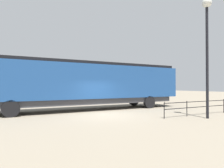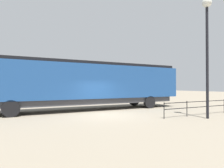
{
  "view_description": "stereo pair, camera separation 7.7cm",
  "coord_description": "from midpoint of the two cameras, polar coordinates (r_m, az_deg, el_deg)",
  "views": [
    {
      "loc": [
        11.46,
        -5.23,
        1.98
      ],
      "look_at": [
        -0.75,
        0.85,
        2.14
      ],
      "focal_mm": 29.56,
      "sensor_mm": 36.0,
      "label": 1
    },
    {
      "loc": [
        11.5,
        -5.16,
        1.98
      ],
      "look_at": [
        -0.75,
        0.85,
        2.14
      ],
      "focal_mm": 29.56,
      "sensor_mm": 36.0,
      "label": 2
    }
  ],
  "objects": [
    {
      "name": "platform_fence",
      "position": [
        15.44,
        29.22,
        -5.49
      ],
      "size": [
        0.05,
        9.77,
        1.01
      ],
      "color": "black",
      "rests_on": "ground_plane"
    },
    {
      "name": "lamp_post",
      "position": [
        13.2,
        27.15,
        14.13
      ],
      "size": [
        0.57,
        0.57,
        7.43
      ],
      "color": "black",
      "rests_on": "ground_plane"
    },
    {
      "name": "ground_plane",
      "position": [
        12.76,
        -2.12,
        -9.62
      ],
      "size": [
        120.0,
        120.0,
        0.0
      ],
      "primitive_type": "plane",
      "color": "gray"
    },
    {
      "name": "locomotive",
      "position": [
        15.68,
        -6.12,
        0.24
      ],
      "size": [
        2.84,
        17.16,
        3.95
      ],
      "color": "navy",
      "rests_on": "ground_plane"
    }
  ]
}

